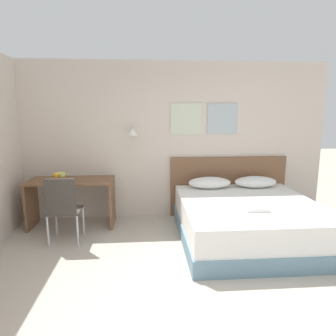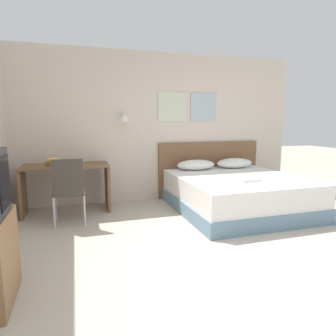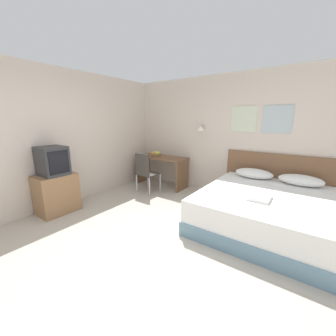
{
  "view_description": "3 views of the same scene",
  "coord_description": "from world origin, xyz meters",
  "px_view_note": "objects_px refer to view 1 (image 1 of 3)",
  "views": [
    {
      "loc": [
        -0.35,
        -2.3,
        1.81
      ],
      "look_at": [
        -0.05,
        1.57,
        1.09
      ],
      "focal_mm": 32.0,
      "sensor_mm": 36.0,
      "label": 1
    },
    {
      "loc": [
        -1.37,
        -2.5,
        1.45
      ],
      "look_at": [
        -0.17,
        1.33,
        0.81
      ],
      "focal_mm": 32.0,
      "sensor_mm": 36.0,
      "label": 2
    },
    {
      "loc": [
        1.63,
        -1.7,
        1.71
      ],
      "look_at": [
        -0.67,
        1.5,
        0.76
      ],
      "focal_mm": 22.0,
      "sensor_mm": 36.0,
      "label": 3
    }
  ],
  "objects_px": {
    "bed": "(248,220)",
    "fruit_bowl": "(59,177)",
    "folded_towel_near_foot": "(254,206)",
    "desk": "(72,193)",
    "headboard": "(228,186)",
    "pillow_right": "(256,182)",
    "desk_chair": "(63,206)",
    "pillow_left": "(210,183)"
  },
  "relations": [
    {
      "from": "headboard",
      "to": "pillow_right",
      "type": "relative_size",
      "value": 2.89
    },
    {
      "from": "desk",
      "to": "desk_chair",
      "type": "xyz_separation_m",
      "value": [
        0.04,
        -0.68,
        0.01
      ]
    },
    {
      "from": "pillow_left",
      "to": "pillow_right",
      "type": "height_order",
      "value": "same"
    },
    {
      "from": "pillow_left",
      "to": "bed",
      "type": "bearing_deg",
      "value": -63.75
    },
    {
      "from": "folded_towel_near_foot",
      "to": "desk",
      "type": "height_order",
      "value": "desk"
    },
    {
      "from": "folded_towel_near_foot",
      "to": "desk_chair",
      "type": "relative_size",
      "value": 0.37
    },
    {
      "from": "pillow_left",
      "to": "desk",
      "type": "bearing_deg",
      "value": -178.06
    },
    {
      "from": "bed",
      "to": "desk",
      "type": "bearing_deg",
      "value": 164.69
    },
    {
      "from": "headboard",
      "to": "pillow_left",
      "type": "height_order",
      "value": "headboard"
    },
    {
      "from": "desk",
      "to": "desk_chair",
      "type": "bearing_deg",
      "value": -86.31
    },
    {
      "from": "headboard",
      "to": "desk",
      "type": "distance_m",
      "value": 2.66
    },
    {
      "from": "bed",
      "to": "folded_towel_near_foot",
      "type": "relative_size",
      "value": 6.03
    },
    {
      "from": "pillow_left",
      "to": "desk_chair",
      "type": "relative_size",
      "value": 0.75
    },
    {
      "from": "bed",
      "to": "folded_towel_near_foot",
      "type": "height_order",
      "value": "folded_towel_near_foot"
    },
    {
      "from": "headboard",
      "to": "bed",
      "type": "bearing_deg",
      "value": -90.0
    },
    {
      "from": "bed",
      "to": "folded_towel_near_foot",
      "type": "xyz_separation_m",
      "value": [
        -0.04,
        -0.31,
        0.31
      ]
    },
    {
      "from": "pillow_left",
      "to": "desk",
      "type": "xyz_separation_m",
      "value": [
        -2.25,
        -0.08,
        -0.11
      ]
    },
    {
      "from": "bed",
      "to": "fruit_bowl",
      "type": "relative_size",
      "value": 7.76
    },
    {
      "from": "bed",
      "to": "pillow_right",
      "type": "bearing_deg",
      "value": 63.75
    },
    {
      "from": "pillow_left",
      "to": "fruit_bowl",
      "type": "xyz_separation_m",
      "value": [
        -2.41,
        -0.11,
        0.16
      ]
    },
    {
      "from": "bed",
      "to": "fruit_bowl",
      "type": "bearing_deg",
      "value": 166.13
    },
    {
      "from": "folded_towel_near_foot",
      "to": "desk_chair",
      "type": "height_order",
      "value": "desk_chair"
    },
    {
      "from": "desk",
      "to": "headboard",
      "type": "bearing_deg",
      "value": 7.6
    },
    {
      "from": "bed",
      "to": "pillow_right",
      "type": "xyz_separation_m",
      "value": [
        0.39,
        0.8,
        0.38
      ]
    },
    {
      "from": "desk",
      "to": "fruit_bowl",
      "type": "relative_size",
      "value": 4.89
    },
    {
      "from": "pillow_right",
      "to": "desk",
      "type": "relative_size",
      "value": 0.54
    },
    {
      "from": "folded_towel_near_foot",
      "to": "desk_chair",
      "type": "bearing_deg",
      "value": 172.03
    },
    {
      "from": "pillow_right",
      "to": "fruit_bowl",
      "type": "distance_m",
      "value": 3.2
    },
    {
      "from": "pillow_right",
      "to": "desk_chair",
      "type": "relative_size",
      "value": 0.75
    },
    {
      "from": "pillow_right",
      "to": "fruit_bowl",
      "type": "bearing_deg",
      "value": -178.09
    },
    {
      "from": "headboard",
      "to": "fruit_bowl",
      "type": "distance_m",
      "value": 2.84
    },
    {
      "from": "pillow_right",
      "to": "desk_chair",
      "type": "bearing_deg",
      "value": -165.84
    },
    {
      "from": "bed",
      "to": "fruit_bowl",
      "type": "height_order",
      "value": "fruit_bowl"
    },
    {
      "from": "headboard",
      "to": "folded_towel_near_foot",
      "type": "bearing_deg",
      "value": -91.61
    },
    {
      "from": "desk",
      "to": "pillow_right",
      "type": "bearing_deg",
      "value": 1.43
    },
    {
      "from": "bed",
      "to": "headboard",
      "type": "height_order",
      "value": "headboard"
    },
    {
      "from": "pillow_left",
      "to": "fruit_bowl",
      "type": "bearing_deg",
      "value": -177.47
    },
    {
      "from": "bed",
      "to": "desk_chair",
      "type": "distance_m",
      "value": 2.61
    },
    {
      "from": "fruit_bowl",
      "to": "pillow_right",
      "type": "bearing_deg",
      "value": 1.91
    },
    {
      "from": "pillow_right",
      "to": "folded_towel_near_foot",
      "type": "height_order",
      "value": "pillow_right"
    },
    {
      "from": "bed",
      "to": "desk",
      "type": "xyz_separation_m",
      "value": [
        -2.64,
        0.72,
        0.26
      ]
    },
    {
      "from": "bed",
      "to": "desk",
      "type": "relative_size",
      "value": 1.59
    }
  ]
}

